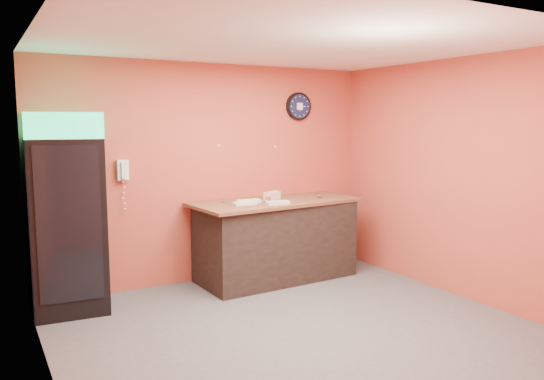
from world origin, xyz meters
TOP-DOWN VIEW (x-y plane):
  - floor at (0.00, 0.00)m, footprint 4.50×4.50m
  - back_wall at (0.00, 2.00)m, footprint 4.50×0.02m
  - left_wall at (-2.25, 0.00)m, footprint 0.02×4.00m
  - right_wall at (2.25, 0.00)m, footprint 0.02×4.00m
  - ceiling at (0.00, 0.00)m, footprint 4.50×4.00m
  - beverage_cooler at (-1.85, 1.60)m, footprint 0.82×0.83m
  - prep_counter at (0.70, 1.55)m, footprint 2.05×0.98m
  - wall_clock at (1.31, 1.97)m, footprint 0.39×0.06m
  - wall_phone at (-1.16, 1.95)m, footprint 0.13×0.11m
  - butcher_paper at (0.70, 1.55)m, footprint 2.26×1.14m
  - sub_roll_stack at (0.67, 1.60)m, footprint 0.27×0.18m
  - wrapped_sandwich_left at (0.17, 1.40)m, footprint 0.29×0.11m
  - wrapped_sandwich_mid at (0.55, 1.24)m, footprint 0.30×0.14m
  - wrapped_sandwich_right at (0.28, 1.52)m, footprint 0.31×0.14m
  - kitchen_tool at (0.58, 1.53)m, footprint 0.07×0.07m

SIDE VIEW (x-z plane):
  - floor at x=0.00m, z-range 0.00..0.00m
  - prep_counter at x=0.70m, z-range 0.00..1.00m
  - butcher_paper at x=0.70m, z-range 1.00..1.04m
  - beverage_cooler at x=-1.85m, z-range -0.02..2.13m
  - wrapped_sandwich_left at x=0.17m, z-range 1.04..1.09m
  - wrapped_sandwich_mid at x=0.55m, z-range 1.04..1.09m
  - wrapped_sandwich_right at x=0.28m, z-range 1.04..1.09m
  - kitchen_tool at x=0.58m, z-range 1.04..1.11m
  - sub_roll_stack at x=0.67m, z-range 1.04..1.15m
  - back_wall at x=0.00m, z-range 0.00..2.80m
  - left_wall at x=-2.25m, z-range 0.00..2.80m
  - right_wall at x=2.25m, z-range 0.00..2.80m
  - wall_phone at x=-1.16m, z-range 1.37..1.61m
  - wall_clock at x=1.31m, z-range 2.08..2.46m
  - ceiling at x=0.00m, z-range 2.79..2.81m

